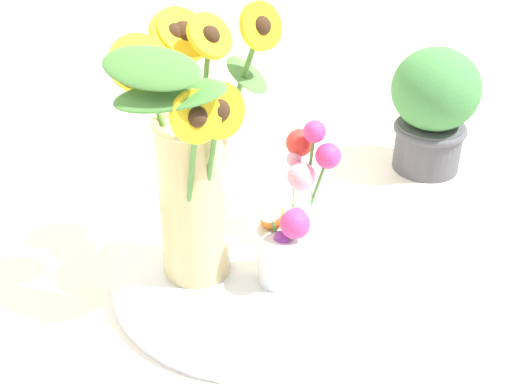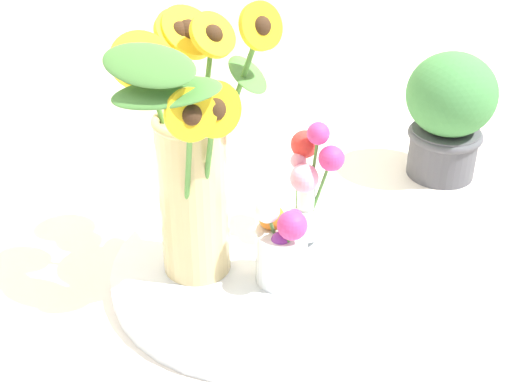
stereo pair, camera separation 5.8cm
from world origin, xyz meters
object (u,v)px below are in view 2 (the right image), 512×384
Objects in this scene: serving_tray at (256,272)px; vase_bulb_right at (308,190)px; potted_plant at (449,112)px; vase_small_center at (281,245)px; mason_jar_sunflowers at (192,165)px.

serving_tray is 0.15m from vase_bulb_right.
potted_plant is (0.45, 0.09, 0.12)m from serving_tray.
serving_tray is 3.07× the size of vase_small_center.
potted_plant is (0.44, 0.14, 0.04)m from vase_small_center.
serving_tray is at bearing -168.61° from potted_plant.
serving_tray is 0.48m from potted_plant.
potted_plant is (0.53, 0.05, -0.07)m from mason_jar_sunflowers.
serving_tray is 0.20m from mason_jar_sunflowers.
vase_small_center is at bearing -162.58° from potted_plant.
serving_tray is at bearing -169.39° from vase_bulb_right.
potted_plant is at bearing 11.62° from vase_bulb_right.
serving_tray is 0.09m from vase_small_center.
vase_small_center is (0.09, -0.09, -0.11)m from mason_jar_sunflowers.
potted_plant is at bearing 17.42° from vase_small_center.
serving_tray is 2.12× the size of vase_bulb_right.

